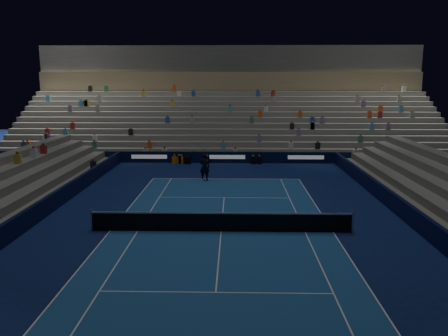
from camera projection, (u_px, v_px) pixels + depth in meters
name	position (u px, v px, depth m)	size (l,w,h in m)	color
ground	(221.00, 232.00, 21.91)	(90.00, 90.00, 0.00)	#0C1A4C
court_surface	(221.00, 232.00, 21.91)	(10.97, 23.77, 0.01)	#194B8A
sponsor_barrier_far	(227.00, 157.00, 39.95)	(44.00, 0.25, 1.00)	black
sponsor_barrier_east	(421.00, 223.00, 21.59)	(0.25, 37.00, 1.00)	black
sponsor_barrier_west	(25.00, 220.00, 22.03)	(0.25, 37.00, 1.00)	black
grandstand_main	(229.00, 117.00, 48.61)	(44.00, 15.20, 11.20)	slate
tennis_net	(221.00, 222.00, 21.81)	(12.90, 0.10, 1.10)	#B2B2B7
tennis_player	(205.00, 167.00, 32.80)	(0.75, 0.49, 2.06)	black
broadcast_camera	(188.00, 160.00, 39.55)	(0.49, 0.95, 0.66)	black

